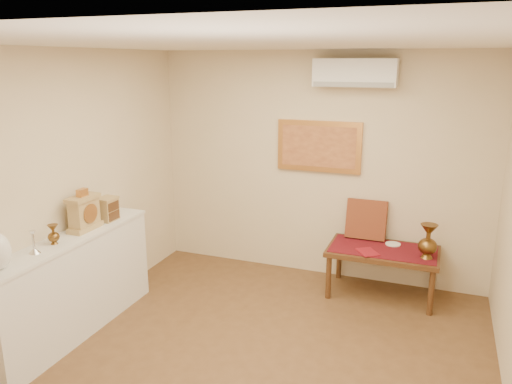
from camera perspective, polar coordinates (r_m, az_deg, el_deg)
The scene contains 17 objects.
floor at distance 4.54m, azimuth -0.64°, elevation -19.86°, with size 4.50×4.50×0.00m, color brown.
ceiling at distance 3.73m, azimuth -0.77°, elevation 16.65°, with size 4.50×4.50×0.00m, color white.
wall_back at distance 6.01m, azimuth 7.18°, elevation 2.89°, with size 4.00×0.02×2.70m, color beige.
wall_left at distance 4.99m, azimuth -22.60°, elevation -0.62°, with size 0.02×4.50×2.70m, color beige.
candlestick at distance 4.67m, azimuth -24.08°, elevation -5.24°, with size 0.10×0.10×0.20m, color silver, non-canonical shape.
brass_urn_small at distance 4.83m, azimuth -22.17°, elevation -4.22°, with size 0.10×0.10×0.23m, color brown, non-canonical shape.
table_cloth at distance 5.74m, azimuth 14.34°, elevation -6.32°, with size 1.14×0.59×0.01m, color maroon.
brass_urn_tall at distance 5.54m, azimuth 19.09°, elevation -4.95°, with size 0.20×0.20×0.45m, color brown, non-canonical shape.
plate at distance 5.89m, azimuth 15.39°, elevation -5.76°, with size 0.17×0.17×0.01m, color silver.
menu at distance 5.59m, azimuth 12.63°, elevation -6.71°, with size 0.18×0.25×0.01m, color maroon.
cushion at distance 5.95m, azimuth 12.49°, elevation -3.06°, with size 0.46×0.10×0.46m, color #5A1212.
display_ledge at distance 5.16m, azimuth -20.21°, elevation -10.05°, with size 0.37×2.02×0.98m.
mantel_clock at distance 5.10m, azimuth -19.04°, elevation -2.23°, with size 0.17×0.36×0.41m.
wooden_chest at distance 5.34m, azimuth -16.59°, elevation -1.87°, with size 0.16×0.21×0.24m.
low_table at distance 5.77m, azimuth 14.29°, elevation -6.96°, with size 1.20×0.70×0.55m.
painting at distance 5.94m, azimuth 7.20°, elevation 5.20°, with size 1.00×0.06×0.60m.
ac_unit at distance 5.67m, azimuth 11.25°, elevation 13.22°, with size 0.90×0.25×0.30m.
Camera 1 is at (1.37, -3.47, 2.58)m, focal length 35.00 mm.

